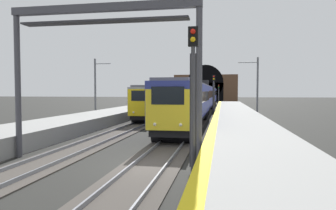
% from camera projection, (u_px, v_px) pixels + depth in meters
% --- Properties ---
extents(ground_plane, '(320.00, 320.00, 0.00)m').
position_uv_depth(ground_plane, '(150.00, 167.00, 13.24)').
color(ground_plane, black).
extents(platform_right, '(112.00, 4.48, 1.04)m').
position_uv_depth(platform_right, '(258.00, 159.00, 12.44)').
color(platform_right, gray).
rests_on(platform_right, ground_plane).
extents(platform_right_edge_strip, '(112.00, 0.50, 0.01)m').
position_uv_depth(platform_right_edge_strip, '(208.00, 145.00, 12.76)').
color(platform_right_edge_strip, yellow).
rests_on(platform_right_edge_strip, platform_right).
extents(track_main_line, '(160.00, 2.66, 0.21)m').
position_uv_depth(track_main_line, '(150.00, 166.00, 13.24)').
color(track_main_line, '#423D38').
rests_on(track_main_line, ground_plane).
extents(track_adjacent_line, '(160.00, 2.64, 0.21)m').
position_uv_depth(track_adjacent_line, '(47.00, 161.00, 14.08)').
color(track_adjacent_line, '#423D38').
rests_on(track_adjacent_line, ground_plane).
extents(train_main_approaching, '(61.77, 2.90, 4.96)m').
position_uv_depth(train_main_approaching, '(203.00, 97.00, 47.99)').
color(train_main_approaching, navy).
rests_on(train_main_approaching, ground_plane).
extents(train_adjacent_platform, '(61.73, 3.26, 3.85)m').
position_uv_depth(train_adjacent_platform, '(181.00, 97.00, 59.58)').
color(train_adjacent_platform, gray).
rests_on(train_adjacent_platform, ground_plane).
extents(railway_signal_near, '(0.39, 0.38, 5.72)m').
position_uv_depth(railway_signal_near, '(193.00, 89.00, 11.95)').
color(railway_signal_near, '#38383D').
rests_on(railway_signal_near, ground_plane).
extents(railway_signal_mid, '(0.39, 0.38, 5.32)m').
position_uv_depth(railway_signal_mid, '(214.00, 92.00, 39.14)').
color(railway_signal_mid, '#38383D').
rests_on(railway_signal_mid, ground_plane).
extents(railway_signal_far, '(0.39, 0.38, 5.15)m').
position_uv_depth(railway_signal_far, '(219.00, 92.00, 86.45)').
color(railway_signal_far, '#4C4C54').
rests_on(railway_signal_far, ground_plane).
extents(overhead_signal_gantry, '(0.70, 9.14, 7.26)m').
position_uv_depth(overhead_signal_gantry, '(103.00, 42.00, 14.23)').
color(overhead_signal_gantry, '#3F3F47').
rests_on(overhead_signal_gantry, ground_plane).
extents(tunnel_portal, '(2.36, 20.22, 11.65)m').
position_uv_depth(tunnel_portal, '(206.00, 88.00, 98.94)').
color(tunnel_portal, brown).
rests_on(tunnel_portal, ground_plane).
extents(catenary_mast_near, '(0.22, 2.39, 7.26)m').
position_uv_depth(catenary_mast_near, '(257.00, 87.00, 36.55)').
color(catenary_mast_near, '#595B60').
rests_on(catenary_mast_near, ground_plane).
extents(catenary_mast_far, '(0.22, 2.05, 7.10)m').
position_uv_depth(catenary_mast_far, '(96.00, 88.00, 36.71)').
color(catenary_mast_far, '#595B60').
rests_on(catenary_mast_far, ground_plane).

